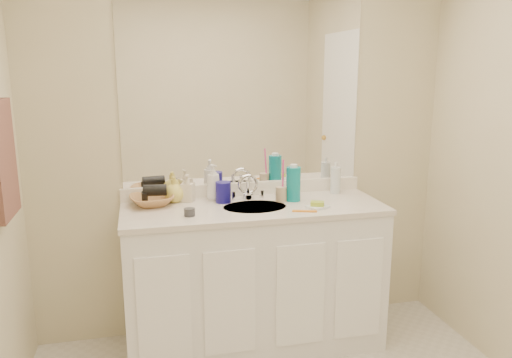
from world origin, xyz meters
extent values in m
cube|color=beige|center=(0.00, 1.30, 1.20)|extent=(2.60, 0.02, 2.40)
cube|color=white|center=(0.00, 1.02, 0.42)|extent=(1.50, 0.55, 0.85)
cube|color=silver|center=(0.00, 1.02, 0.86)|extent=(1.52, 0.57, 0.03)
cube|color=white|center=(0.00, 1.29, 0.92)|extent=(1.52, 0.03, 0.08)
cylinder|color=beige|center=(0.00, 1.00, 0.87)|extent=(0.37, 0.37, 0.02)
cylinder|color=silver|center=(0.00, 1.18, 0.94)|extent=(0.02, 0.02, 0.11)
cube|color=white|center=(0.00, 1.29, 1.56)|extent=(1.48, 0.01, 1.20)
cylinder|color=navy|center=(-0.16, 1.14, 0.94)|extent=(0.09, 0.09, 0.12)
cylinder|color=tan|center=(0.18, 1.08, 0.92)|extent=(0.09, 0.09, 0.09)
cylinder|color=#F23F96|center=(0.19, 1.08, 1.03)|extent=(0.02, 0.04, 0.21)
cylinder|color=#0C8793|center=(0.26, 1.08, 0.98)|extent=(0.11, 0.11, 0.21)
cylinder|color=silver|center=(0.58, 1.20, 0.96)|extent=(0.07, 0.07, 0.17)
cube|color=white|center=(0.34, 0.89, 0.89)|extent=(0.14, 0.13, 0.01)
cube|color=#A0BE2E|center=(0.34, 0.89, 0.90)|extent=(0.09, 0.08, 0.03)
cube|color=orange|center=(0.25, 0.84, 0.88)|extent=(0.14, 0.07, 0.01)
cylinder|color=#2F3035|center=(-0.39, 0.91, 0.90)|extent=(0.07, 0.07, 0.04)
imported|color=white|center=(-0.21, 1.21, 0.99)|extent=(0.11, 0.11, 0.22)
imported|color=beige|center=(-0.36, 1.22, 0.96)|extent=(0.10, 0.10, 0.16)
imported|color=#DFCF57|center=(-0.44, 1.22, 0.96)|extent=(0.13, 0.13, 0.15)
imported|color=#A77443|center=(-0.58, 1.17, 0.91)|extent=(0.29, 0.29, 0.06)
cylinder|color=black|center=(-0.56, 1.17, 0.97)|extent=(0.14, 0.08, 0.07)
cube|color=#462B25|center=(-1.25, 0.77, 1.25)|extent=(0.04, 0.32, 0.55)
camera|label=1|loc=(-0.64, -1.70, 1.66)|focal=35.00mm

